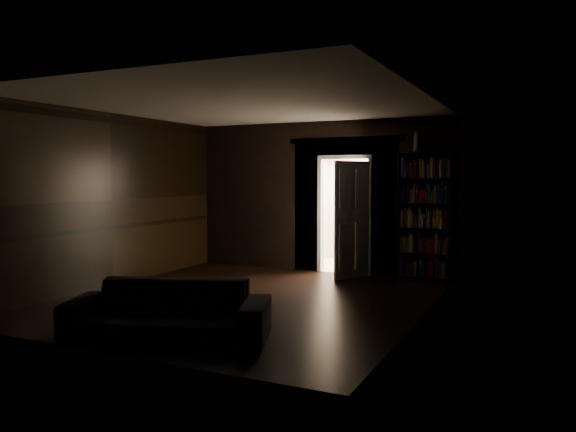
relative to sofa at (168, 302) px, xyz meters
name	(u,v)px	position (x,y,z in m)	size (l,w,h in m)	color
ground	(247,300)	(-0.21, 2.10, -0.42)	(5.50, 5.50, 0.00)	black
room_walls	(279,183)	(-0.22, 3.17, 1.27)	(5.02, 5.61, 2.84)	black
kitchen_alcove	(363,205)	(0.29, 5.97, 0.79)	(2.20, 1.80, 2.60)	beige
sofa	(168,302)	(0.00, 0.00, 0.00)	(2.16, 0.93, 0.83)	black
bookshelf	(425,217)	(1.79, 4.69, 0.68)	(0.90, 0.32, 2.20)	black
refrigerator	(394,224)	(0.89, 6.13, 0.41)	(0.74, 0.68, 1.65)	white
door	(352,220)	(0.58, 4.44, 0.61)	(0.85, 0.05, 2.05)	white
figurine	(416,142)	(1.62, 4.64, 1.95)	(0.11, 0.11, 0.34)	silver
bottles	(391,177)	(0.82, 6.10, 1.35)	(0.56, 0.07, 0.23)	black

